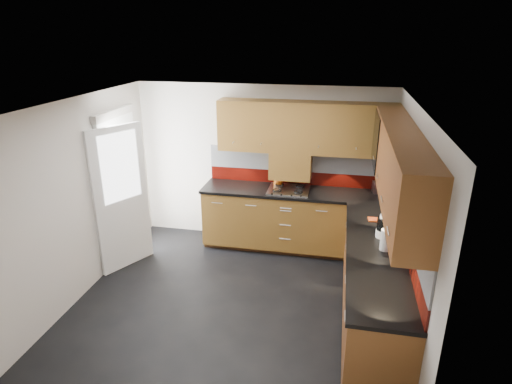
% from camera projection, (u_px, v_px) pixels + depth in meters
% --- Properties ---
extents(room, '(4.00, 3.80, 2.64)m').
position_uv_depth(room, '(232.00, 186.00, 4.72)').
color(room, black).
extents(base_cabinets, '(2.70, 3.20, 0.95)m').
position_uv_depth(base_cabinets, '(327.00, 250.00, 5.56)').
color(base_cabinets, brown).
rests_on(base_cabinets, room).
extents(countertop, '(2.72, 3.22, 0.04)m').
position_uv_depth(countertop, '(328.00, 217.00, 5.37)').
color(countertop, black).
rests_on(countertop, base_cabinets).
extents(backsplash, '(2.70, 3.20, 0.54)m').
position_uv_depth(backsplash, '(348.00, 190.00, 5.44)').
color(backsplash, maroon).
rests_on(backsplash, countertop).
extents(upper_cabinets, '(2.50, 3.20, 0.72)m').
position_uv_depth(upper_cabinets, '(348.00, 145.00, 5.09)').
color(upper_cabinets, brown).
rests_on(upper_cabinets, room).
extents(extractor_hood, '(0.60, 0.33, 0.40)m').
position_uv_depth(extractor_hood, '(291.00, 165.00, 6.21)').
color(extractor_hood, brown).
rests_on(extractor_hood, room).
extents(glass_cabinet, '(0.32, 0.80, 0.66)m').
position_uv_depth(glass_cabinet, '(388.00, 139.00, 5.25)').
color(glass_cabinet, black).
rests_on(glass_cabinet, room).
extents(back_door, '(0.42, 1.19, 2.04)m').
position_uv_depth(back_door, '(122.00, 191.00, 5.91)').
color(back_door, white).
rests_on(back_door, room).
extents(gas_hob, '(0.59, 0.52, 0.05)m').
position_uv_depth(gas_hob, '(289.00, 190.00, 6.18)').
color(gas_hob, silver).
rests_on(gas_hob, countertop).
extents(utensil_pot, '(0.13, 0.13, 0.48)m').
position_uv_depth(utensil_pot, '(278.00, 179.00, 6.37)').
color(utensil_pot, '#D56214').
rests_on(utensil_pot, countertop).
extents(toaster, '(0.25, 0.17, 0.17)m').
position_uv_depth(toaster, '(381.00, 187.00, 6.08)').
color(toaster, silver).
rests_on(toaster, countertop).
extents(food_processor, '(0.16, 0.16, 0.27)m').
position_uv_depth(food_processor, '(384.00, 227.00, 4.76)').
color(food_processor, white).
rests_on(food_processor, countertop).
extents(paper_towel, '(0.13, 0.13, 0.23)m').
position_uv_depth(paper_towel, '(386.00, 240.00, 4.48)').
color(paper_towel, white).
rests_on(paper_towel, countertop).
extents(orange_cloth, '(0.15, 0.14, 0.02)m').
position_uv_depth(orange_cloth, '(374.00, 220.00, 5.22)').
color(orange_cloth, '#D64917').
rests_on(orange_cloth, countertop).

